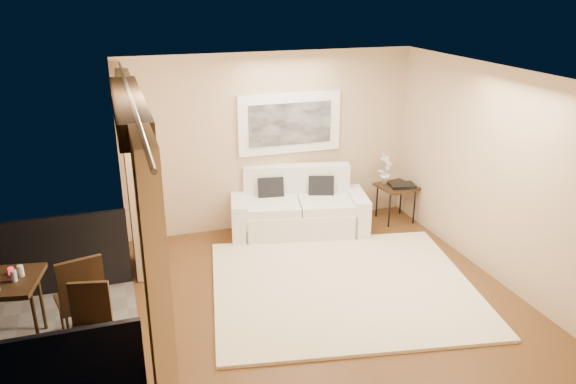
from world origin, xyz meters
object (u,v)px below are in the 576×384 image
side_table (396,189)px  balcony_chair_far (81,294)px  sofa (298,210)px  balcony_chair_near (90,321)px  bistro_table (4,287)px  orchid (386,168)px

side_table → balcony_chair_far: balcony_chair_far is taller
sofa → balcony_chair_near: (-3.01, -2.49, 0.17)m
side_table → balcony_chair_far: 5.12m
sofa → balcony_chair_near: bearing=-128.4°
side_table → bistro_table: (-5.45, -1.83, 0.19)m
balcony_chair_far → bistro_table: bearing=-27.3°
orchid → bistro_table: 5.66m
side_table → orchid: (-0.14, 0.14, 0.31)m
side_table → bistro_table: size_ratio=0.77×
sofa → bistro_table: bearing=-141.3°
balcony_chair_far → sofa: bearing=-160.0°
sofa → bistro_table: (-3.82, -1.92, 0.38)m
sofa → orchid: bearing=13.9°
balcony_chair_near → sofa: bearing=52.0°
orchid → balcony_chair_far: (-4.58, -2.14, -0.24)m
bistro_table → side_table: bearing=18.6°
sofa → balcony_chair_near: sofa is taller
sofa → orchid: 1.57m
side_table → bistro_table: 5.75m
bistro_table → balcony_chair_far: bearing=-13.2°
orchid → balcony_chair_near: orchid is taller
bistro_table → balcony_chair_near: size_ratio=0.90×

